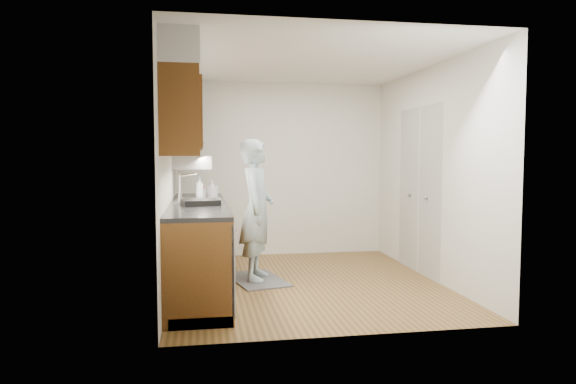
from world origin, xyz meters
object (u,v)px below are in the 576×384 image
object	(u,v)px
soap_bottle_b	(212,189)
soda_can	(202,192)
person	(257,200)
soap_bottle_c	(201,190)
dish_rack	(200,202)
steel_can	(205,193)
soap_bottle_a	(200,188)

from	to	relation	value
soap_bottle_b	soda_can	distance (m)	0.14
person	soda_can	size ratio (longest dim) A/B	13.97
soap_bottle_b	person	bearing A→B (deg)	-47.98
soap_bottle_c	soap_bottle_b	bearing A→B (deg)	-45.35
soap_bottle_c	dish_rack	world-z (taller)	soap_bottle_c
soap_bottle_c	dish_rack	bearing A→B (deg)	-90.60
soap_bottle_b	steel_can	world-z (taller)	soap_bottle_b
person	soap_bottle_c	size ratio (longest dim) A/B	11.33
soap_bottle_b	soda_can	xyz separation A→B (m)	(-0.13, -0.05, -0.04)
steel_can	soap_bottle_b	bearing A→B (deg)	47.55
soap_bottle_a	soap_bottle_b	xyz separation A→B (m)	(0.16, 0.16, -0.03)
soap_bottle_c	soda_can	world-z (taller)	soap_bottle_c
steel_can	dish_rack	size ratio (longest dim) A/B	0.32
dish_rack	soap_bottle_c	bearing A→B (deg)	78.02
steel_can	dish_rack	xyz separation A→B (m)	(-0.05, -0.96, -0.03)
person	soap_bottle_c	distance (m)	0.93
person	soap_bottle_c	xyz separation A→B (m)	(-0.63, 0.68, 0.08)
person	soap_bottle_b	size ratio (longest dim) A/B	9.10
person	soap_bottle_b	xyz separation A→B (m)	(-0.49, 0.55, 0.10)
soap_bottle_c	soda_can	bearing A→B (deg)	-87.45
soap_bottle_b	soap_bottle_c	bearing A→B (deg)	134.65
soda_can	steel_can	size ratio (longest dim) A/B	1.13
person	soap_bottle_a	size ratio (longest dim) A/B	7.23
soap_bottle_c	steel_can	xyz separation A→B (m)	(0.04, -0.24, -0.02)
steel_can	dish_rack	distance (m)	0.96
person	steel_can	distance (m)	0.74
soap_bottle_c	soda_can	xyz separation A→B (m)	(0.01, -0.18, -0.02)
person	soap_bottle_a	bearing A→B (deg)	73.19
steel_can	soap_bottle_c	bearing A→B (deg)	98.84
soap_bottle_c	steel_can	world-z (taller)	soap_bottle_c
person	soap_bottle_a	world-z (taller)	person
steel_can	person	bearing A→B (deg)	-36.72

